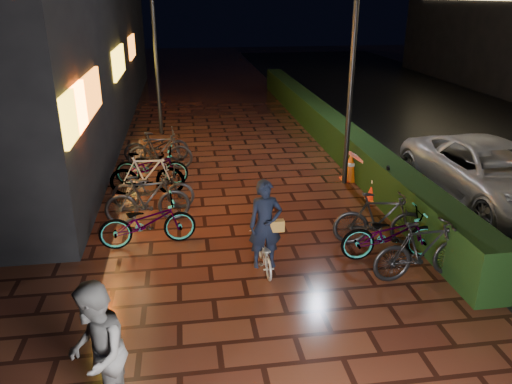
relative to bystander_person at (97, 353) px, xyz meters
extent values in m
plane|color=#381911|center=(2.55, 3.30, -0.88)|extent=(80.00, 80.00, 0.00)
cube|color=black|center=(5.85, 11.30, -0.38)|extent=(0.70, 20.00, 1.00)
imported|color=#5B5B5E|center=(0.00, 0.00, 0.00)|extent=(0.72, 0.90, 1.77)
imported|color=#A9AAAE|center=(8.20, 5.38, -0.16)|extent=(2.63, 5.28, 1.44)
cube|color=yellow|center=(-0.90, 4.80, 1.72)|extent=(0.08, 2.00, 0.90)
cube|color=orange|center=(-0.90, 6.30, 1.72)|extent=(0.08, 3.00, 0.90)
cube|color=yellow|center=(-0.90, 12.30, 1.72)|extent=(0.08, 2.80, 0.90)
cube|color=orange|center=(-0.90, 17.30, 1.72)|extent=(0.08, 2.20, 0.90)
cylinder|color=black|center=(5.21, 7.13, 1.57)|extent=(0.15, 0.15, 4.91)
cylinder|color=black|center=(0.27, 12.95, 1.50)|extent=(0.16, 0.16, 4.77)
imported|color=silver|center=(2.41, 3.07, -0.57)|extent=(0.45, 1.22, 0.63)
imported|color=black|center=(2.41, 2.98, 0.04)|extent=(0.60, 0.40, 1.62)
cube|color=olive|center=(2.60, 2.96, 0.01)|extent=(0.29, 0.13, 0.21)
cone|color=red|center=(5.63, 5.93, -0.50)|extent=(0.48, 0.48, 0.77)
cone|color=#FF5B0D|center=(5.43, 7.34, -0.50)|extent=(0.48, 0.48, 0.77)
cube|color=orange|center=(5.63, 5.93, -0.87)|extent=(0.47, 0.47, 0.03)
cube|color=red|center=(5.43, 7.34, -0.87)|extent=(0.47, 0.47, 0.03)
cube|color=red|center=(5.53, 6.63, -0.16)|extent=(0.31, 1.63, 0.08)
cube|color=black|center=(5.81, 5.51, -0.46)|extent=(0.60, 0.50, 0.04)
cylinder|color=black|center=(5.57, 5.33, -0.68)|extent=(0.03, 0.03, 0.41)
cylinder|color=black|center=(6.05, 5.31, -0.68)|extent=(0.03, 0.03, 0.41)
cylinder|color=black|center=(5.58, 5.71, -0.68)|extent=(0.03, 0.03, 0.41)
cylinder|color=black|center=(6.06, 5.70, -0.68)|extent=(0.03, 0.03, 0.41)
cube|color=#0D40AF|center=(5.81, 5.51, -0.27)|extent=(0.44, 0.38, 0.32)
cylinder|color=black|center=(5.65, 5.36, -0.29)|extent=(0.30, 0.40, 1.04)
imported|color=black|center=(0.20, 7.73, -0.39)|extent=(1.95, 0.89, 0.99)
imported|color=black|center=(0.23, 5.38, -0.34)|extent=(1.87, 0.67, 1.10)
imported|color=black|center=(0.25, 9.63, -0.39)|extent=(1.94, 0.83, 0.99)
imported|color=black|center=(0.29, 4.32, -0.39)|extent=(1.96, 0.91, 0.99)
imported|color=black|center=(0.31, 6.12, -0.39)|extent=(1.93, 0.80, 0.99)
imported|color=black|center=(0.38, 8.91, -0.34)|extent=(1.86, 0.64, 1.10)
imported|color=black|center=(0.13, 7.00, -0.34)|extent=(1.85, 0.61, 1.10)
imported|color=black|center=(4.81, 3.67, -0.34)|extent=(1.89, 0.82, 1.10)
imported|color=black|center=(5.07, 2.34, -0.34)|extent=(1.86, 0.63, 1.10)
imported|color=black|center=(4.81, 3.12, -0.39)|extent=(1.91, 0.73, 0.99)
camera|label=1|loc=(1.12, -4.76, 3.78)|focal=35.00mm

